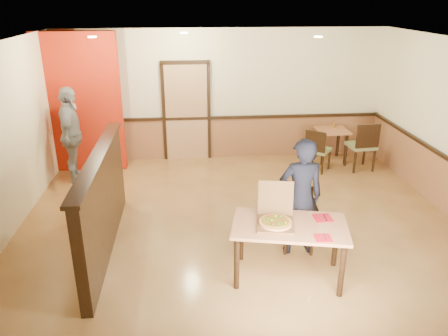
% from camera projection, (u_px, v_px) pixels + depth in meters
% --- Properties ---
extents(floor, '(7.00, 7.00, 0.00)m').
position_uv_depth(floor, '(243.00, 234.00, 6.69)').
color(floor, tan).
rests_on(floor, ground).
extents(ceiling, '(7.00, 7.00, 0.00)m').
position_uv_depth(ceiling, '(246.00, 46.00, 5.66)').
color(ceiling, black).
rests_on(ceiling, wall_back).
extents(wall_back, '(7.00, 0.00, 7.00)m').
position_uv_depth(wall_back, '(223.00, 95.00, 9.42)').
color(wall_back, '#FBEEC4').
rests_on(wall_back, floor).
extents(wainscot_back, '(7.00, 0.04, 0.90)m').
position_uv_depth(wainscot_back, '(223.00, 138.00, 9.74)').
color(wainscot_back, '#965F3C').
rests_on(wainscot_back, floor).
extents(chair_rail_back, '(7.00, 0.06, 0.06)m').
position_uv_depth(chair_rail_back, '(223.00, 118.00, 9.55)').
color(chair_rail_back, black).
rests_on(chair_rail_back, wall_back).
extents(back_door, '(0.90, 0.06, 2.10)m').
position_uv_depth(back_door, '(187.00, 112.00, 9.44)').
color(back_door, tan).
rests_on(back_door, wall_back).
extents(booth_partition, '(0.20, 3.10, 1.44)m').
position_uv_depth(booth_partition, '(103.00, 202.00, 6.07)').
color(booth_partition, black).
rests_on(booth_partition, floor).
extents(red_accent_panel, '(1.60, 0.20, 2.78)m').
position_uv_depth(red_accent_panel, '(81.00, 103.00, 8.72)').
color(red_accent_panel, '#B7210D').
rests_on(red_accent_panel, floor).
extents(spot_a, '(0.14, 0.14, 0.02)m').
position_uv_depth(spot_a, '(92.00, 37.00, 7.14)').
color(spot_a, beige).
rests_on(spot_a, ceiling).
extents(spot_b, '(0.14, 0.14, 0.02)m').
position_uv_depth(spot_b, '(184.00, 33.00, 7.91)').
color(spot_b, beige).
rests_on(spot_b, ceiling).
extents(spot_c, '(0.14, 0.14, 0.02)m').
position_uv_depth(spot_c, '(318.00, 37.00, 7.17)').
color(spot_c, beige).
rests_on(spot_c, ceiling).
extents(main_table, '(1.56, 1.09, 0.76)m').
position_uv_depth(main_table, '(289.00, 232.00, 5.47)').
color(main_table, '#BA784E').
rests_on(main_table, floor).
extents(diner_chair, '(0.50, 0.50, 0.89)m').
position_uv_depth(diner_chair, '(298.00, 216.00, 6.23)').
color(diner_chair, olive).
rests_on(diner_chair, floor).
extents(side_chair_left, '(0.63, 0.63, 0.90)m').
position_uv_depth(side_chair_left, '(317.00, 149.00, 8.93)').
color(side_chair_left, olive).
rests_on(side_chair_left, floor).
extents(side_chair_right, '(0.56, 0.56, 1.03)m').
position_uv_depth(side_chair_right, '(363.00, 144.00, 8.96)').
color(side_chair_right, olive).
rests_on(side_chair_right, floor).
extents(side_table, '(0.67, 0.67, 0.71)m').
position_uv_depth(side_table, '(332.00, 137.00, 9.51)').
color(side_table, '#BA784E').
rests_on(side_table, floor).
extents(diner, '(0.63, 0.43, 1.69)m').
position_uv_depth(diner, '(300.00, 197.00, 5.96)').
color(diner, black).
rests_on(diner, floor).
extents(passerby, '(0.54, 1.12, 1.86)m').
position_uv_depth(passerby, '(72.00, 135.00, 8.31)').
color(passerby, gray).
rests_on(passerby, floor).
extents(pizza_box, '(0.53, 0.60, 0.47)m').
position_uv_depth(pizza_box, '(275.00, 219.00, 5.42)').
color(pizza_box, brown).
rests_on(pizza_box, main_table).
extents(pizza, '(0.53, 0.53, 0.03)m').
position_uv_depth(pizza, '(276.00, 222.00, 5.38)').
color(pizza, '#E69A53').
rests_on(pizza, pizza_box).
extents(napkin_near, '(0.21, 0.21, 0.01)m').
position_uv_depth(napkin_near, '(323.00, 238.00, 5.13)').
color(napkin_near, red).
rests_on(napkin_near, main_table).
extents(napkin_far, '(0.24, 0.24, 0.01)m').
position_uv_depth(napkin_far, '(323.00, 218.00, 5.58)').
color(napkin_far, red).
rests_on(napkin_far, main_table).
extents(condiment, '(0.06, 0.06, 0.14)m').
position_uv_depth(condiment, '(334.00, 124.00, 9.56)').
color(condiment, '#945E1A').
rests_on(condiment, side_table).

